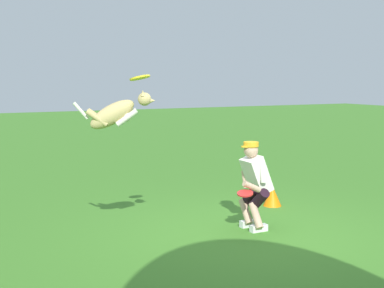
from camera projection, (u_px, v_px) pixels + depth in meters
name	position (u px, v px, depth m)	size (l,w,h in m)	color
ground_plane	(252.00, 236.00, 7.70)	(60.00, 60.00, 0.00)	#407E27
person	(254.00, 182.00, 7.97)	(0.58, 0.64, 1.29)	silver
dog	(116.00, 113.00, 6.94)	(0.99, 0.48, 0.56)	tan
frisbee_flying	(140.00, 78.00, 6.93)	(0.26, 0.26, 0.02)	yellow
frisbee_held	(245.00, 193.00, 7.64)	(0.23, 0.23, 0.02)	red
training_cone	(272.00, 196.00, 9.51)	(0.32, 0.32, 0.35)	orange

